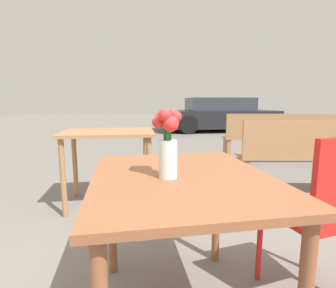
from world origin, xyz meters
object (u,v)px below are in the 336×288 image
(parked_car, at_px, (219,115))
(cafe_chair, at_px, (324,208))
(bench_middle, at_px, (331,155))
(table_back, at_px, (108,144))
(table_front, at_px, (181,196))
(flower_vase, at_px, (167,143))
(bench_near, at_px, (281,136))

(parked_car, bearing_deg, cafe_chair, -103.05)
(bench_middle, bearing_deg, table_back, 178.71)
(table_front, bearing_deg, flower_vase, -154.13)
(flower_vase, xyz_separation_m, parked_car, (2.64, 8.02, -0.31))
(bench_near, relative_size, bench_middle, 0.96)
(parked_car, bearing_deg, flower_vase, -108.19)
(flower_vase, bearing_deg, table_front, 25.87)
(cafe_chair, bearing_deg, table_front, -178.09)
(bench_near, bearing_deg, cafe_chair, -115.64)
(cafe_chair, relative_size, table_back, 0.97)
(cafe_chair, bearing_deg, bench_middle, 51.35)
(flower_vase, xyz_separation_m, bench_middle, (1.93, 1.49, -0.40))
(cafe_chair, bearing_deg, flower_vase, -175.94)
(table_front, height_order, bench_near, bench_near)
(table_front, xyz_separation_m, cafe_chair, (0.72, 0.02, -0.10))
(flower_vase, distance_m, bench_near, 3.75)
(table_front, distance_m, parked_car, 8.39)
(bench_middle, bearing_deg, cafe_chair, -128.65)
(flower_vase, bearing_deg, bench_near, 53.74)
(flower_vase, distance_m, cafe_chair, 0.87)
(table_back, height_order, parked_car, parked_car)
(flower_vase, height_order, bench_near, flower_vase)
(flower_vase, relative_size, cafe_chair, 0.33)
(cafe_chair, distance_m, bench_middle, 1.83)
(table_front, distance_m, cafe_chair, 0.73)
(flower_vase, height_order, table_back, flower_vase)
(cafe_chair, distance_m, bench_near, 3.28)
(table_front, height_order, flower_vase, flower_vase)
(flower_vase, distance_m, bench_middle, 2.47)
(bench_middle, height_order, parked_car, parked_car)
(table_front, distance_m, bench_near, 3.67)
(flower_vase, height_order, cafe_chair, flower_vase)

